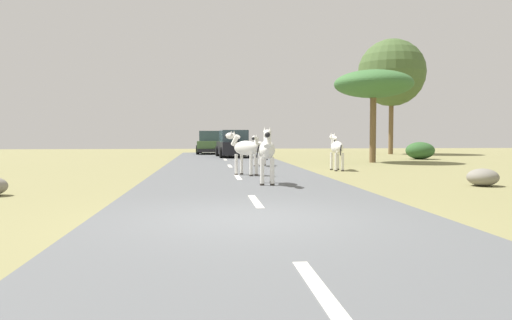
{
  "coord_description": "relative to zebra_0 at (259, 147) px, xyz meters",
  "views": [
    {
      "loc": [
        -0.67,
        -8.25,
        1.45
      ],
      "look_at": [
        0.91,
        7.74,
        0.64
      ],
      "focal_mm": 34.33,
      "sensor_mm": 36.0,
      "label": 1
    }
  ],
  "objects": [
    {
      "name": "road",
      "position": [
        -1.34,
        -13.94,
        -0.89
      ],
      "size": [
        6.0,
        64.0,
        0.05
      ],
      "primitive_type": "cube",
      "color": "#56595B",
      "rests_on": "ground_plane"
    },
    {
      "name": "zebra_0",
      "position": [
        0.0,
        0.0,
        0.0
      ],
      "size": [
        0.88,
        1.44,
        1.45
      ],
      "rotation": [
        0.0,
        0.0,
        2.69
      ],
      "color": "silver",
      "rests_on": "road"
    },
    {
      "name": "tree_2",
      "position": [
        6.44,
        3.18,
        3.22
      ],
      "size": [
        4.16,
        4.16,
        4.9
      ],
      "color": "brown",
      "rests_on": "ground_plane"
    },
    {
      "name": "zebra_2",
      "position": [
        -0.66,
        -8.4,
        0.11
      ],
      "size": [
        0.57,
        1.73,
        1.63
      ],
      "rotation": [
        0.0,
        0.0,
        3.03
      ],
      "color": "silver",
      "rests_on": "road"
    },
    {
      "name": "car_1",
      "position": [
        -2.1,
        15.29,
        -0.07
      ],
      "size": [
        2.21,
        4.43,
        1.74
      ],
      "rotation": [
        0.0,
        0.0,
        3.08
      ],
      "color": "#476B38",
      "rests_on": "road"
    },
    {
      "name": "lane_markings",
      "position": [
        -1.34,
        -14.94,
        -0.86
      ],
      "size": [
        0.16,
        56.0,
        0.01
      ],
      "color": "silver",
      "rests_on": "road"
    },
    {
      "name": "zebra_1",
      "position": [
        2.95,
        -2.45,
        0.02
      ],
      "size": [
        0.44,
        1.66,
        1.56
      ],
      "rotation": [
        0.0,
        0.0,
        0.01
      ],
      "color": "silver",
      "rests_on": "ground_plane"
    },
    {
      "name": "car_0",
      "position": [
        -0.69,
        9.46,
        -0.07
      ],
      "size": [
        2.26,
        4.46,
        1.74
      ],
      "rotation": [
        0.0,
        0.0,
        0.07
      ],
      "color": "black",
      "rests_on": "road"
    },
    {
      "name": "zebra_4",
      "position": [
        -1.06,
        -5.09,
        0.07
      ],
      "size": [
        1.28,
        1.36,
        1.57
      ],
      "rotation": [
        0.0,
        0.0,
        0.74
      ],
      "color": "silver",
      "rests_on": "road"
    },
    {
      "name": "rock_0",
      "position": [
        5.49,
        -8.97,
        -0.66
      ],
      "size": [
        0.88,
        0.84,
        0.5
      ],
      "primitive_type": "ellipsoid",
      "color": "gray",
      "rests_on": "ground_plane"
    },
    {
      "name": "bush_2",
      "position": [
        10.55,
        6.44,
        -0.39
      ],
      "size": [
        1.75,
        1.57,
        1.05
      ],
      "primitive_type": "ellipsoid",
      "color": "#2D5628",
      "rests_on": "ground_plane"
    },
    {
      "name": "ground_plane",
      "position": [
        -1.67,
        -13.94,
        -0.91
      ],
      "size": [
        90.0,
        90.0,
        0.0
      ],
      "primitive_type": "plane",
      "color": "olive"
    },
    {
      "name": "tree_5",
      "position": [
        11.75,
        14.38,
        5.33
      ],
      "size": [
        5.13,
        5.13,
        8.82
      ],
      "color": "brown",
      "rests_on": "ground_plane"
    }
  ]
}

